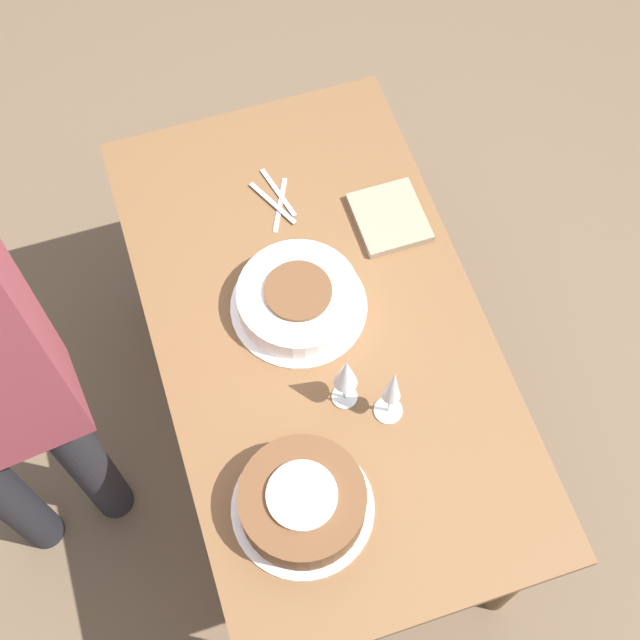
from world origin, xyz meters
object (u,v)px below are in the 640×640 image
Objects in this scene: cake_front_chocolate at (302,502)px; wine_glass_far at (392,388)px; wine_glass_near at (348,374)px; cake_center_white at (298,299)px.

cake_front_chocolate is 1.46× the size of wine_glass_far.
cake_front_chocolate is at bearing -38.47° from wine_glass_near.
wine_glass_far is at bearing 19.60° from cake_center_white.
wine_glass_far reaches higher than wine_glass_near.
cake_front_chocolate is 1.59× the size of wine_glass_near.
wine_glass_near is 0.10m from wine_glass_far.
wine_glass_near is 0.91× the size of wine_glass_far.
wine_glass_near is at bearing 7.40° from cake_center_white.
wine_glass_near reaches higher than cake_center_white.
cake_center_white is 1.70× the size of wine_glass_near.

